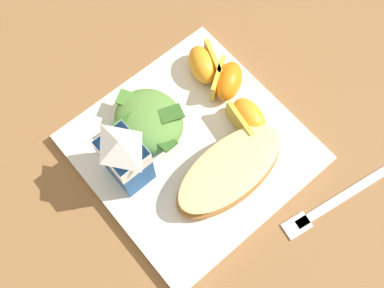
{
  "coord_description": "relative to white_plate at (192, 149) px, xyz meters",
  "views": [
    {
      "loc": [
        -0.17,
        0.15,
        0.6
      ],
      "look_at": [
        0.0,
        0.0,
        0.03
      ],
      "focal_mm": 42.8,
      "sensor_mm": 36.0,
      "label": 1
    }
  ],
  "objects": [
    {
      "name": "orange_wedge_middle",
      "position": [
        0.04,
        -0.1,
        0.03
      ],
      "size": [
        0.06,
        0.07,
        0.04
      ],
      "color": "orange",
      "rests_on": "white_plate"
    },
    {
      "name": "orange_wedge_front",
      "position": [
        -0.02,
        -0.08,
        0.03
      ],
      "size": [
        0.06,
        0.05,
        0.04
      ],
      "color": "orange",
      "rests_on": "white_plate"
    },
    {
      "name": "ground",
      "position": [
        0.0,
        0.0,
        -0.01
      ],
      "size": [
        3.0,
        3.0,
        0.0
      ],
      "primitive_type": "plane",
      "color": "olive"
    },
    {
      "name": "metal_fork",
      "position": [
        -0.18,
        -0.1,
        -0.01
      ],
      "size": [
        0.05,
        0.19,
        0.01
      ],
      "color": "silver",
      "rests_on": "ground"
    },
    {
      "name": "orange_wedge_rear",
      "position": [
        0.08,
        -0.09,
        0.03
      ],
      "size": [
        0.07,
        0.06,
        0.04
      ],
      "color": "orange",
      "rests_on": "white_plate"
    },
    {
      "name": "green_salad_pile",
      "position": [
        0.06,
        0.03,
        0.03
      ],
      "size": [
        0.11,
        0.09,
        0.04
      ],
      "color": "#5B8E3D",
      "rests_on": "white_plate"
    },
    {
      "name": "cheesy_pizza_bread",
      "position": [
        -0.06,
        -0.01,
        0.03
      ],
      "size": [
        0.08,
        0.17,
        0.04
      ],
      "color": "#A87038",
      "rests_on": "white_plate"
    },
    {
      "name": "white_plate",
      "position": [
        0.0,
        0.0,
        0.0
      ],
      "size": [
        0.28,
        0.28,
        0.02
      ],
      "primitive_type": "cube",
      "color": "white",
      "rests_on": "ground"
    },
    {
      "name": "milk_carton",
      "position": [
        0.03,
        0.09,
        0.07
      ],
      "size": [
        0.06,
        0.05,
        0.11
      ],
      "color": "#23569E",
      "rests_on": "white_plate"
    }
  ]
}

